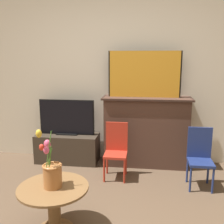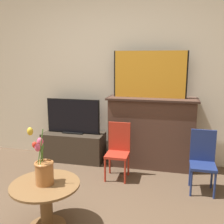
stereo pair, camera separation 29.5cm
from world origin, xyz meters
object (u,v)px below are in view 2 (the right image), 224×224
Objects in this scene: tv_monitor at (73,117)px; chair_blue at (203,158)px; painting at (150,74)px; vase_tulips at (44,169)px; chair_red at (118,148)px.

tv_monitor is 1.14× the size of chair_blue.
painting is 1.87× the size of vase_tulips.
vase_tulips is at bearing -114.63° from painting.
painting is at bearing 140.11° from chair_blue.
tv_monitor is 1.53× the size of vase_tulips.
painting is at bearing 1.83° from tv_monitor.
chair_blue is at bearing -6.51° from chair_red.
chair_blue is (1.01, -0.12, 0.00)m from chair_red.
chair_red is (-0.33, -0.45, -0.90)m from painting.
tv_monitor reaches higher than chair_blue.
painting is 1.26m from chair_blue.
chair_red is at bearing 173.49° from chair_blue.
tv_monitor is at bearing -178.17° from painting.
chair_red is 1.25m from vase_tulips.
vase_tulips is (-0.74, -1.62, -0.72)m from painting.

